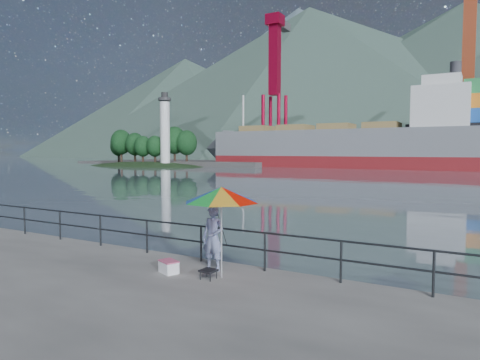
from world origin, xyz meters
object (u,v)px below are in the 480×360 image
Objects in this scene: beach_umbrella at (221,195)px; bulk_carrier at (354,145)px; fisherman at (213,238)px; cooler_bag at (169,267)px.

beach_umbrella is 0.04× the size of bulk_carrier.
fisherman is 3.38× the size of cooler_bag.
beach_umbrella is (0.55, -0.46, 1.20)m from fisherman.
beach_umbrella is 2.38m from cooler_bag.
fisherman is at bearing -78.13° from bulk_carrier.
beach_umbrella is at bearing 35.83° from cooler_bag.
fisherman is at bearing 139.76° from beach_umbrella.
beach_umbrella is at bearing -77.79° from bulk_carrier.
cooler_bag is (-0.85, -0.77, -0.70)m from fisherman.
bulk_carrier reaches higher than fisherman.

